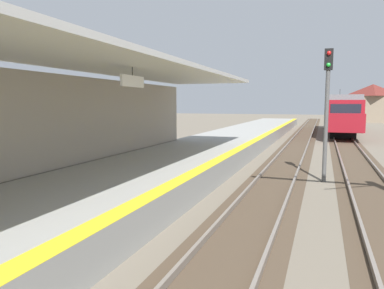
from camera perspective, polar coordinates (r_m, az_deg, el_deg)
name	(u,v)px	position (r m, az deg, el deg)	size (l,w,h in m)	color
station_platform	(183,161)	(16.93, -1.38, -2.55)	(5.00, 80.00, 0.91)	#999993
station_building_with_canopy	(36,119)	(11.49, -23.47, 3.70)	(4.85, 24.00, 4.43)	#4C4C4C
track_pair_nearest_platform	(287,161)	(19.89, 14.85, -2.59)	(2.34, 120.00, 0.16)	#4C3D2D
track_pair_middle	(357,165)	(19.89, 24.67, -2.97)	(2.34, 120.00, 0.16)	#4C3D2D
approaching_train	(341,113)	(40.72, 22.44, 4.67)	(2.93, 19.60, 4.76)	maroon
rail_signal_post	(327,101)	(15.09, 20.55, 6.40)	(0.32, 0.34, 5.20)	#4C4C4C
distant_trackside_house	(372,102)	(68.86, 26.61, 5.97)	(6.60, 5.28, 6.40)	#7F705B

